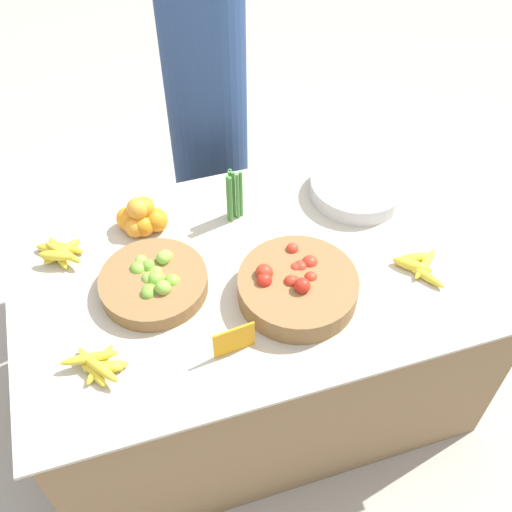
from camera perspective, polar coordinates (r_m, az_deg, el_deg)
The scene contains 12 objects.
ground_plane at distance 2.45m, azimuth -0.00°, elevation -11.96°, with size 12.00×12.00×0.00m, color #ADA599.
market_table at distance 2.15m, azimuth -0.00°, elevation -7.22°, with size 1.50×0.93×0.71m.
lime_bowl at distance 1.82m, azimuth -9.72°, elevation -2.43°, with size 0.32×0.32×0.09m.
tomato_basket at distance 1.77m, azimuth 3.94°, elevation -2.93°, with size 0.36×0.36×0.11m.
orange_pile at distance 1.98m, azimuth -11.01°, elevation 3.55°, with size 0.16×0.12×0.13m.
metal_bowl at distance 2.12m, azimuth 9.60°, elevation 6.44°, with size 0.33×0.33×0.06m.
price_sign at distance 1.64m, azimuth -2.11°, elevation -8.01°, with size 0.12×0.02×0.10m.
veg_bundle at distance 1.96m, azimuth -2.20°, elevation 5.75°, with size 0.06×0.05×0.19m.
banana_bunch_back_center at distance 1.69m, azimuth -14.84°, elevation -10.01°, with size 0.18×0.16×0.05m.
banana_bunch_front_left at distance 1.92m, azimuth 15.16°, elevation -0.85°, with size 0.17×0.17×0.04m.
banana_bunch_middle_left at distance 1.98m, azimuth -18.22°, elevation 0.39°, with size 0.16×0.17×0.06m.
vendor_person at distance 2.40m, azimuth -4.73°, elevation 14.45°, with size 0.31×0.31×1.72m.
Camera 1 is at (-0.37, -1.17, 2.12)m, focal length 42.00 mm.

